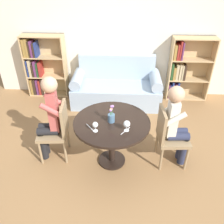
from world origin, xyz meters
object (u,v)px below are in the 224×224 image
chair_left (57,129)px  wine_glass_right (127,124)px  flower_vase (111,116)px  person_right (177,124)px  chair_right (169,135)px  couch (116,88)px  person_left (49,117)px  bookshelf_left (41,68)px  bookshelf_right (184,70)px  wine_glass_left (95,125)px

chair_left → wine_glass_right: (0.99, -0.28, 0.33)m
flower_vase → person_right: bearing=4.4°
chair_right → wine_glass_right: 0.72m
couch → chair_right: bearing=-65.0°
chair_left → wine_glass_right: chair_left is taller
chair_left → person_left: bearing=-86.5°
chair_left → chair_right: bearing=83.5°
couch → wine_glass_right: bearing=-84.2°
bookshelf_left → flower_vase: bookshelf_left is taller
chair_right → person_left: person_left is taller
bookshelf_right → chair_right: bearing=-106.4°
bookshelf_right → wine_glass_left: (-1.57, -2.24, 0.20)m
wine_glass_right → person_left: bearing=165.9°
bookshelf_right → person_left: bearing=-139.3°
bookshelf_right → wine_glass_left: 2.74m
person_left → chair_right: bearing=84.0°
wine_glass_left → flower_vase: 0.28m
person_right → wine_glass_right: 0.74m
chair_right → flower_vase: bearing=90.2°
wine_glass_right → chair_left: bearing=164.1°
bookshelf_right → person_left: 2.97m
chair_left → wine_glass_right: bearing=69.3°
wine_glass_left → flower_vase: flower_vase is taller
person_left → couch: bearing=147.5°
bookshelf_left → chair_left: (0.80, -1.92, -0.11)m
couch → chair_right: couch is taller
bookshelf_right → person_left: (-2.25, -1.93, 0.09)m
couch → person_right: (0.88, -1.69, 0.36)m
flower_vase → bookshelf_right: bearing=55.8°
couch → person_left: 1.93m
couch → person_right: bearing=-62.5°
chair_right → person_right: 0.20m
bookshelf_left → chair_left: bookshelf_left is taller
bookshelf_left → couch: bearing=-9.3°
bookshelf_right → chair_right: bookshelf_right is taller
person_right → wine_glass_right: person_right is taller
chair_left → flower_vase: 0.86m
couch → flower_vase: bearing=-90.2°
bookshelf_left → person_left: size_ratio=0.98×
person_right → bookshelf_left: bearing=47.8°
chair_right → flower_vase: flower_vase is taller
bookshelf_left → person_right: (2.47, -1.95, 0.06)m
bookshelf_right → person_right: size_ratio=1.04×
chair_right → person_left: (-1.67, 0.03, 0.22)m
bookshelf_left → chair_right: (2.39, -1.96, -0.11)m
person_left → flower_vase: bearing=79.2°
bookshelf_left → person_right: bearing=-38.3°
chair_right → person_right: person_right is taller
bookshelf_right → person_right: bearing=-104.1°
wine_glass_left → flower_vase: bearing=48.0°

